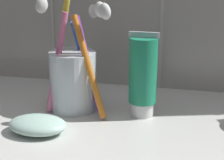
{
  "coord_description": "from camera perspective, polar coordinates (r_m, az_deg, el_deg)",
  "views": [
    {
      "loc": [
        8.11,
        -44.97,
        24.22
      ],
      "look_at": [
        -2.92,
        2.37,
        8.28
      ],
      "focal_mm": 60.0,
      "sensor_mm": 36.0,
      "label": 1
    }
  ],
  "objects": [
    {
      "name": "sink_counter",
      "position": [
        0.51,
        2.61,
        -8.81
      ],
      "size": [
        78.83,
        38.27,
        2.0
      ],
      "primitive_type": "cube",
      "color": "silver",
      "rests_on": "ground"
    },
    {
      "name": "toothbrush_cup",
      "position": [
        0.56,
        -5.89,
        0.69
      ],
      "size": [
        12.93,
        10.5,
        18.89
      ],
      "color": "silver",
      "rests_on": "sink_counter"
    },
    {
      "name": "toothpaste_tube",
      "position": [
        0.54,
        4.74,
        0.69
      ],
      "size": [
        4.26,
        4.05,
        12.44
      ],
      "color": "white",
      "rests_on": "sink_counter"
    },
    {
      "name": "soap_bar",
      "position": [
        0.51,
        -11.27,
        -6.71
      ],
      "size": [
        7.94,
        5.57,
        2.21
      ],
      "primitive_type": "ellipsoid",
      "color": "silver",
      "rests_on": "sink_counter"
    }
  ]
}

